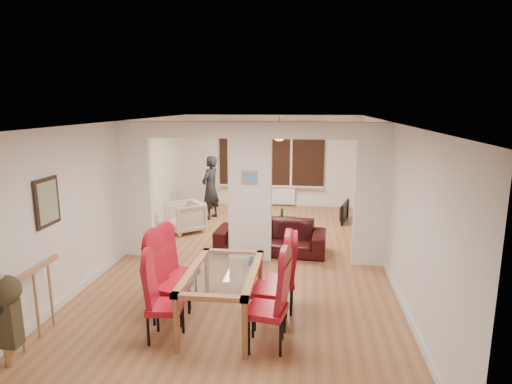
% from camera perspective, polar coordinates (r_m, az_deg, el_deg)
% --- Properties ---
extents(floor, '(5.00, 9.00, 0.01)m').
position_cam_1_polar(floor, '(8.29, -0.77, -8.88)').
color(floor, '#98633D').
rests_on(floor, ground).
extents(room_walls, '(5.00, 9.00, 2.60)m').
position_cam_1_polar(room_walls, '(7.93, -0.80, -0.06)').
color(room_walls, silver).
rests_on(room_walls, floor).
extents(divider_wall, '(5.00, 0.18, 2.60)m').
position_cam_1_polar(divider_wall, '(7.93, -0.80, -0.06)').
color(divider_wall, white).
rests_on(divider_wall, floor).
extents(bay_window_blinds, '(3.00, 0.08, 1.80)m').
position_cam_1_polar(bay_window_blinds, '(12.26, 2.05, 5.08)').
color(bay_window_blinds, black).
rests_on(bay_window_blinds, room_walls).
extents(radiator, '(1.40, 0.08, 0.50)m').
position_cam_1_polar(radiator, '(12.42, 2.00, -0.45)').
color(radiator, white).
rests_on(radiator, floor).
extents(pendant_light, '(0.36, 0.36, 0.36)m').
position_cam_1_polar(pendant_light, '(11.04, 3.12, 7.72)').
color(pendant_light, orange).
rests_on(pendant_light, room_walls).
extents(stair_newel, '(0.40, 1.20, 1.10)m').
position_cam_1_polar(stair_newel, '(6.07, -27.57, -12.69)').
color(stair_newel, '#A8764D').
rests_on(stair_newel, floor).
extents(wall_poster, '(0.04, 0.52, 0.67)m').
position_cam_1_polar(wall_poster, '(6.50, -26.09, -1.21)').
color(wall_poster, gray).
rests_on(wall_poster, room_walls).
extents(pillar_photo, '(0.30, 0.03, 0.25)m').
position_cam_1_polar(pillar_photo, '(7.78, -0.90, 1.96)').
color(pillar_photo, '#4C8CD8').
rests_on(pillar_photo, divider_wall).
extents(dining_table, '(0.92, 1.63, 0.77)m').
position_cam_1_polar(dining_table, '(5.91, -4.41, -13.73)').
color(dining_table, '#945D36').
rests_on(dining_table, floor).
extents(dining_chair_la, '(0.46, 0.46, 1.04)m').
position_cam_1_polar(dining_chair_la, '(5.58, -12.04, -14.00)').
color(dining_chair_la, maroon).
rests_on(dining_chair_la, floor).
extents(dining_chair_lb, '(0.55, 0.55, 1.13)m').
position_cam_1_polar(dining_chair_lb, '(6.02, -11.30, -11.53)').
color(dining_chair_lb, maroon).
rests_on(dining_chair_lb, floor).
extents(dining_chair_lc, '(0.52, 0.52, 1.09)m').
position_cam_1_polar(dining_chair_lc, '(6.45, -10.05, -10.09)').
color(dining_chair_lc, maroon).
rests_on(dining_chair_lc, floor).
extents(dining_chair_ra, '(0.53, 0.53, 1.14)m').
position_cam_1_polar(dining_chair_ra, '(5.29, 1.38, -14.67)').
color(dining_chair_ra, maroon).
rests_on(dining_chair_ra, floor).
extents(dining_chair_rb, '(0.51, 0.51, 1.17)m').
position_cam_1_polar(dining_chair_rb, '(5.78, 2.02, -12.11)').
color(dining_chair_rb, maroon).
rests_on(dining_chair_rb, floor).
extents(dining_chair_rc, '(0.44, 0.44, 1.04)m').
position_cam_1_polar(dining_chair_rc, '(6.20, 3.23, -11.07)').
color(dining_chair_rc, maroon).
rests_on(dining_chair_rc, floor).
extents(sofa, '(2.23, 0.99, 0.64)m').
position_cam_1_polar(sofa, '(8.59, 1.97, -5.92)').
color(sofa, black).
rests_on(sofa, floor).
extents(armchair, '(1.06, 1.06, 0.69)m').
position_cam_1_polar(armchair, '(10.02, -9.39, -3.29)').
color(armchair, beige).
rests_on(armchair, floor).
extents(person, '(0.69, 0.57, 1.62)m').
position_cam_1_polar(person, '(10.99, -6.09, 0.60)').
color(person, black).
rests_on(person, floor).
extents(television, '(0.88, 0.33, 0.51)m').
position_cam_1_polar(television, '(10.97, 11.32, -2.57)').
color(television, black).
rests_on(television, floor).
extents(coffee_table, '(0.95, 0.59, 0.20)m').
position_cam_1_polar(coffee_table, '(10.34, 2.92, -4.10)').
color(coffee_table, black).
rests_on(coffee_table, floor).
extents(bottle, '(0.07, 0.07, 0.29)m').
position_cam_1_polar(bottle, '(10.18, 3.48, -2.91)').
color(bottle, '#143F19').
rests_on(bottle, coffee_table).
extents(bowl, '(0.23, 0.23, 0.06)m').
position_cam_1_polar(bowl, '(10.27, 3.54, -3.45)').
color(bowl, black).
rests_on(bowl, coffee_table).
extents(shoes, '(0.23, 0.25, 0.10)m').
position_cam_1_polar(shoes, '(8.00, -0.05, -9.31)').
color(shoes, black).
rests_on(shoes, floor).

